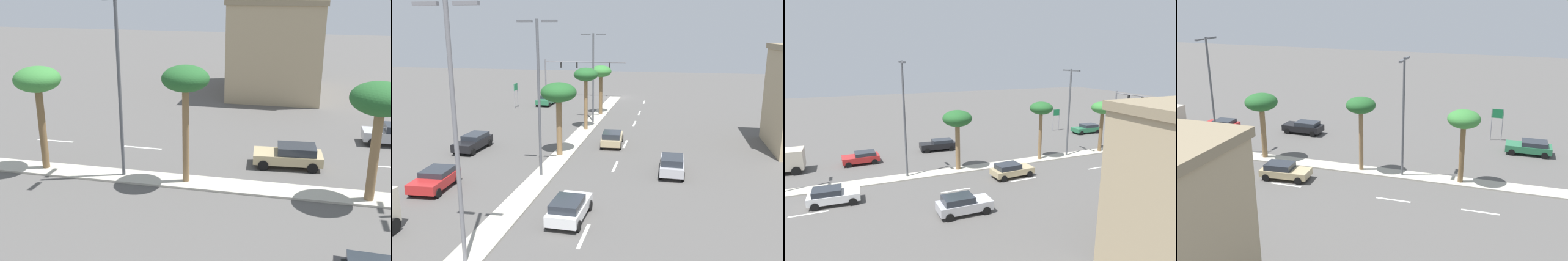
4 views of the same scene
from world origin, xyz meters
The scene contains 20 objects.
ground_plane centered at (0.00, 34.02, 0.00)m, with size 160.00×160.00×0.00m, color #565451.
median_curb centered at (0.00, 43.74, 0.06)m, with size 1.80×87.49×0.12m, color #B7B2A3.
lane_stripe_outboard centered at (-5.02, 12.85, 0.01)m, with size 0.20×2.80×0.01m, color silver.
lane_stripe_right centered at (-5.02, 19.54, 0.01)m, with size 0.20×2.80×0.01m, color silver.
lane_stripe_rear centered at (-5.02, 28.92, 0.01)m, with size 0.20×2.80×0.01m, color silver.
lane_stripe_inboard centered at (-5.02, 35.94, 0.01)m, with size 0.20×2.80×0.01m, color silver.
lane_stripe_front centered at (-5.02, 47.83, 0.01)m, with size 0.20×2.80×0.01m, color silver.
traffic_signal_gantry centered at (8.07, 0.91, 4.07)m, with size 13.80×0.53×6.15m.
directional_road_sign centered at (12.49, 12.71, 2.50)m, with size 0.10×1.26×3.51m.
palm_tree_outboard centered at (-0.11, 14.96, 5.43)m, with size 2.73×2.73×6.30m.
palm_tree_right centered at (-0.04, 23.90, 5.88)m, with size 2.62×2.62×6.73m.
palm_tree_far centered at (0.18, 33.93, 5.40)m, with size 3.07×3.07×6.33m.
street_lamp_trailing centered at (-0.09, 20.06, 6.14)m, with size 2.90×0.24×10.33m.
street_lamp_center centered at (0.13, 39.32, 6.67)m, with size 2.90×0.24×11.37m.
sedan_white_mid centered at (-3.79, 46.10, 0.75)m, with size 2.03×4.05×1.40m.
sedan_black_rear centered at (8.47, 33.73, 0.77)m, with size 2.08×4.58×1.42m.
sedan_tan_outboard centered at (-3.83, 29.67, 0.75)m, with size 2.19×4.35×1.41m.
sedan_silver_center centered at (-9.51, 36.85, 0.79)m, with size 1.87×4.19×1.50m.
sedan_green_leading centered at (9.07, 9.27, 0.76)m, with size 2.09×4.42×1.41m.
sedan_red_far centered at (6.48, 43.27, 0.73)m, with size 2.27×4.01×1.34m.
Camera 3 is at (-31.45, 44.60, 11.69)m, focal length 30.12 mm.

